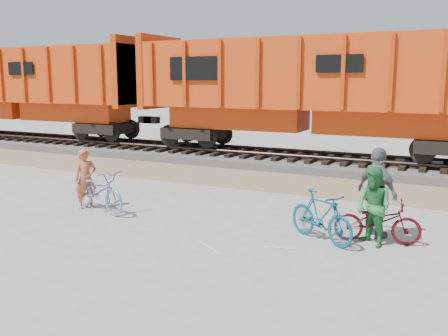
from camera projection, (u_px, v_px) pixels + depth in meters
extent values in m
plane|color=#9E9E99|center=(203.00, 227.00, 11.32)|extent=(120.00, 120.00, 0.00)
cube|color=#9D8361|center=(286.00, 183.00, 16.16)|extent=(120.00, 3.00, 0.02)
cube|color=slate|center=(317.00, 163.00, 19.21)|extent=(120.00, 4.00, 0.30)
cube|color=black|center=(174.00, 147.00, 22.06)|extent=(0.22, 2.60, 0.12)
cube|color=black|center=(317.00, 157.00, 19.18)|extent=(0.22, 2.60, 0.12)
cylinder|color=#382821|center=(311.00, 157.00, 18.52)|extent=(120.00, 0.12, 0.12)
cylinder|color=#382821|center=(322.00, 152.00, 19.79)|extent=(120.00, 0.12, 0.12)
cube|color=black|center=(30.00, 126.00, 25.85)|extent=(11.20, 2.20, 0.80)
cube|color=#CD3E0E|center=(29.00, 110.00, 25.70)|extent=(11.76, 1.65, 0.90)
cube|color=#CD3E0E|center=(26.00, 75.00, 25.40)|extent=(14.00, 3.00, 2.60)
cube|color=#B6340B|center=(136.00, 72.00, 22.35)|extent=(0.30, 3.06, 3.10)
cube|color=black|center=(310.00, 142.00, 19.21)|extent=(11.20, 2.20, 0.80)
cube|color=#CD3E0E|center=(311.00, 120.00, 19.06)|extent=(11.76, 1.65, 0.90)
cube|color=#CD3E0E|center=(312.00, 74.00, 18.76)|extent=(14.00, 3.00, 2.60)
cube|color=#B6340B|center=(160.00, 72.00, 21.77)|extent=(0.30, 3.06, 3.10)
cube|color=black|center=(194.00, 68.00, 19.19)|extent=(2.20, 0.04, 0.90)
imported|color=#7089C6|center=(99.00, 191.00, 12.59)|extent=(2.16, 1.26, 1.07)
imported|color=#0E5172|center=(321.00, 216.00, 10.23)|extent=(1.76, 1.30, 1.05)
imported|color=#4C0C14|center=(377.00, 221.00, 10.13)|extent=(1.80, 0.92, 0.90)
imported|color=#BC5438|center=(86.00, 179.00, 12.86)|extent=(0.63, 0.67, 1.54)
imported|color=#2B803C|center=(373.00, 207.00, 9.91)|extent=(0.99, 0.95, 1.60)
imported|color=slate|center=(377.00, 193.00, 10.44)|extent=(1.17, 1.08, 1.92)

